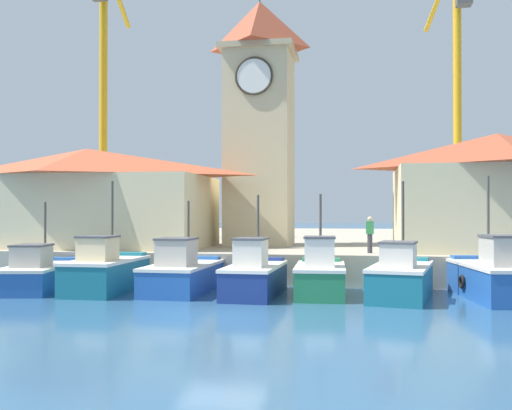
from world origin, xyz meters
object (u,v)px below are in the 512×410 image
(warehouse_right, at_px, (498,191))
(fishing_boat_far_left, at_px, (39,274))
(clock_tower, at_px, (260,117))
(warehouse_left, at_px, (87,197))
(fishing_boat_mid_left, at_px, (255,276))
(fishing_boat_left_inner, at_px, (183,273))
(port_crane_near, at_px, (457,129))
(dock_worker_near_tower, at_px, (370,234))
(fishing_boat_left_outer, at_px, (106,272))
(fishing_boat_right_inner, at_px, (495,277))
(fishing_boat_center, at_px, (320,276))
(fishing_boat_mid_right, at_px, (401,278))
(port_crane_far, at_px, (104,127))

(warehouse_right, bearing_deg, fishing_boat_far_left, -160.14)
(clock_tower, xyz_separation_m, warehouse_left, (-8.76, -2.85, -4.43))
(fishing_boat_far_left, height_order, fishing_boat_mid_left, fishing_boat_mid_left)
(fishing_boat_left_inner, relative_size, clock_tower, 0.35)
(port_crane_near, height_order, dock_worker_near_tower, port_crane_near)
(fishing_boat_left_outer, xyz_separation_m, warehouse_left, (-4.24, 7.09, 3.17))
(fishing_boat_mid_left, distance_m, port_crane_near, 24.68)
(fishing_boat_far_left, distance_m, warehouse_right, 20.78)
(clock_tower, height_order, warehouse_right, clock_tower)
(fishing_boat_far_left, relative_size, fishing_boat_right_inner, 0.99)
(fishing_boat_left_inner, relative_size, fishing_boat_center, 1.23)
(clock_tower, relative_size, warehouse_right, 1.56)
(fishing_boat_mid_right, bearing_deg, fishing_boat_center, 178.46)
(fishing_boat_far_left, distance_m, fishing_boat_right_inner, 17.80)
(fishing_boat_far_left, relative_size, clock_tower, 0.36)
(warehouse_left, bearing_deg, port_crane_near, 33.43)
(fishing_boat_far_left, xyz_separation_m, warehouse_right, (19.27, 6.96, 3.51))
(fishing_boat_mid_right, height_order, warehouse_left, warehouse_left)
(fishing_boat_left_outer, xyz_separation_m, fishing_boat_left_inner, (3.00, 0.59, -0.07))
(fishing_boat_center, height_order, dock_worker_near_tower, fishing_boat_center)
(fishing_boat_right_inner, distance_m, dock_worker_near_tower, 6.13)
(fishing_boat_left_inner, bearing_deg, fishing_boat_mid_left, -10.35)
(fishing_boat_left_outer, xyz_separation_m, fishing_boat_center, (8.46, 0.38, -0.04))
(clock_tower, distance_m, port_crane_near, 16.22)
(fishing_boat_far_left, xyz_separation_m, fishing_boat_right_inner, (17.79, 0.47, 0.16))
(warehouse_right, relative_size, dock_worker_near_tower, 5.94)
(fishing_boat_far_left, relative_size, fishing_boat_mid_right, 1.03)
(fishing_boat_left_inner, distance_m, fishing_boat_mid_right, 8.45)
(fishing_boat_left_inner, bearing_deg, port_crane_near, 56.18)
(fishing_boat_mid_left, bearing_deg, port_crane_far, 129.14)
(fishing_boat_mid_left, bearing_deg, fishing_boat_left_outer, -179.64)
(fishing_boat_left_inner, distance_m, warehouse_left, 10.26)
(fishing_boat_mid_left, bearing_deg, fishing_boat_center, 7.82)
(fishing_boat_center, bearing_deg, fishing_boat_left_outer, -177.46)
(fishing_boat_mid_left, bearing_deg, fishing_boat_left_inner, 169.65)
(fishing_boat_mid_right, relative_size, warehouse_right, 0.54)
(fishing_boat_right_inner, distance_m, warehouse_right, 7.45)
(fishing_boat_mid_right, height_order, fishing_boat_right_inner, fishing_boat_right_inner)
(port_crane_near, bearing_deg, clock_tower, -137.88)
(fishing_boat_mid_right, xyz_separation_m, clock_tower, (-6.92, 9.64, 7.65))
(fishing_boat_mid_left, distance_m, port_crane_far, 23.27)
(port_crane_near, bearing_deg, fishing_boat_mid_left, -116.92)
(fishing_boat_left_outer, xyz_separation_m, dock_worker_near_tower, (10.38, 4.63, 1.39))
(fishing_boat_mid_left, distance_m, dock_worker_near_tower, 6.50)
(clock_tower, xyz_separation_m, dock_worker_near_tower, (5.86, -5.31, -6.21))
(fishing_boat_mid_right, relative_size, dock_worker_near_tower, 3.22)
(fishing_boat_left_inner, distance_m, warehouse_right, 15.21)
(fishing_boat_left_outer, height_order, port_crane_far, port_crane_far)
(clock_tower, relative_size, dock_worker_near_tower, 9.27)
(fishing_boat_mid_right, xyz_separation_m, warehouse_right, (4.85, 6.82, 3.41))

